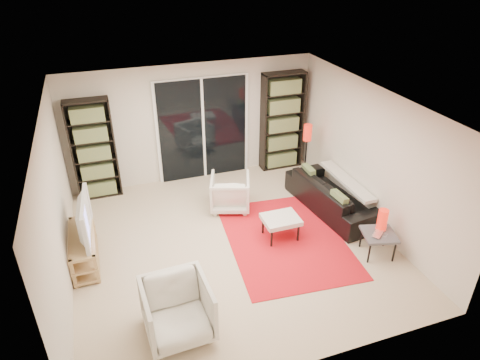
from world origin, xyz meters
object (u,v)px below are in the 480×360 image
at_px(bookshelf_right, 282,122).
at_px(ottoman, 281,220).
at_px(sofa, 332,195).
at_px(floor_lamp, 307,139).
at_px(armchair_front, 178,310).
at_px(side_table, 379,236).
at_px(tv_stand, 84,248).
at_px(armchair_back, 230,192).
at_px(bookshelf_left, 94,150).

xyz_separation_m(bookshelf_right, ottoman, (-1.07, -2.44, -0.70)).
distance_m(sofa, floor_lamp, 1.35).
distance_m(bookshelf_right, armchair_front, 5.01).
height_order(ottoman, side_table, same).
xyz_separation_m(bookshelf_right, floor_lamp, (0.22, -0.74, -0.13)).
distance_m(sofa, side_table, 1.41).
bearing_deg(tv_stand, sofa, 1.32).
bearing_deg(side_table, armchair_back, 130.81).
bearing_deg(tv_stand, side_table, -16.52).
height_order(armchair_back, floor_lamp, floor_lamp).
xyz_separation_m(armchair_back, side_table, (1.79, -2.07, 0.03)).
xyz_separation_m(tv_stand, side_table, (4.40, -1.30, 0.09)).
distance_m(tv_stand, armchair_back, 2.72).
relative_size(bookshelf_right, sofa, 1.03).
height_order(armchair_front, floor_lamp, floor_lamp).
bearing_deg(ottoman, bookshelf_left, 138.68).
relative_size(tv_stand, side_table, 1.94).
relative_size(bookshelf_right, ottoman, 3.52).
relative_size(bookshelf_left, floor_lamp, 1.59).
height_order(ottoman, floor_lamp, floor_lamp).
height_order(sofa, side_table, sofa).
relative_size(armchair_back, ottoman, 1.21).
xyz_separation_m(bookshelf_left, armchair_front, (0.74, -3.87, -0.59)).
bearing_deg(tv_stand, armchair_back, 16.34).
bearing_deg(bookshelf_left, floor_lamp, -10.30).
height_order(armchair_front, side_table, armchair_front).
bearing_deg(armchair_front, armchair_back, 57.11).
distance_m(bookshelf_left, side_table, 5.29).
bearing_deg(bookshelf_left, side_table, -39.56).
distance_m(bookshelf_left, bookshelf_right, 3.85).
bearing_deg(tv_stand, bookshelf_left, 80.45).
bearing_deg(bookshelf_left, ottoman, -41.32).
bearing_deg(ottoman, sofa, 21.64).
xyz_separation_m(bookshelf_left, side_table, (4.05, -3.35, -0.62)).
relative_size(tv_stand, ottoman, 1.98).
bearing_deg(floor_lamp, armchair_front, -136.76).
relative_size(armchair_back, floor_lamp, 0.59).
distance_m(tv_stand, sofa, 4.38).
xyz_separation_m(bookshelf_right, side_table, (0.20, -3.35, -0.69)).
bearing_deg(side_table, bookshelf_right, 93.47).
relative_size(sofa, ottoman, 3.41).
bearing_deg(armchair_back, floor_lamp, -144.15).
xyz_separation_m(tv_stand, floor_lamp, (4.42, 1.30, 0.66)).
xyz_separation_m(ottoman, floor_lamp, (1.30, 1.70, 0.57)).
bearing_deg(armchair_front, floor_lamp, 40.78).
bearing_deg(bookshelf_right, armchair_front, -128.75).
bearing_deg(floor_lamp, side_table, -90.44).
relative_size(tv_stand, floor_lamp, 0.96).
bearing_deg(floor_lamp, sofa, -92.01).
height_order(tv_stand, ottoman, tv_stand).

